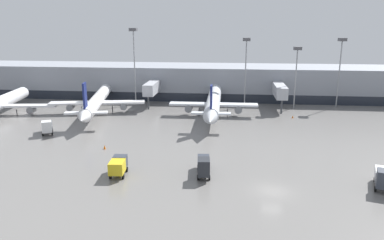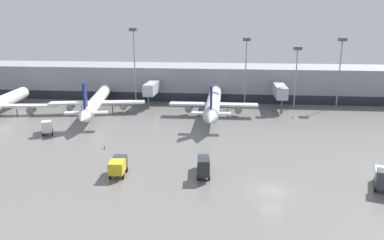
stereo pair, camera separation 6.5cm
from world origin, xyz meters
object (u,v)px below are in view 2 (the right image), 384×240
object	(u,v)px
service_truck_0	(204,165)
service_truck_2	(47,126)
parked_jet_2	(97,100)
traffic_cone_0	(105,147)
service_truck_3	(118,165)
apron_light_mast_0	(246,52)
traffic_cone_2	(293,117)
apron_light_mast_5	(341,52)
service_truck_1	(384,177)
apron_light_mast_4	(134,45)
parked_jet_1	(214,102)
apron_light_mast_7	(297,59)

from	to	relation	value
service_truck_0	service_truck_2	world-z (taller)	service_truck_0
parked_jet_2	traffic_cone_0	world-z (taller)	parked_jet_2
service_truck_3	apron_light_mast_0	bearing A→B (deg)	-26.17
traffic_cone_2	apron_light_mast_5	bearing A→B (deg)	45.66
service_truck_3	apron_light_mast_5	size ratio (longest dim) A/B	0.25
service_truck_3	traffic_cone_0	bearing A→B (deg)	23.25
parked_jet_2	apron_light_mast_0	size ratio (longest dim) A/B	2.27
service_truck_0	service_truck_1	world-z (taller)	service_truck_0
service_truck_0	service_truck_2	size ratio (longest dim) A/B	1.20
service_truck_0	apron_light_mast_4	size ratio (longest dim) A/B	0.31
service_truck_0	parked_jet_2	bearing A→B (deg)	-146.31
traffic_cone_2	apron_light_mast_5	world-z (taller)	apron_light_mast_5
parked_jet_1	apron_light_mast_7	xyz separation A→B (m)	(19.59, 10.18, 8.96)
service_truck_2	service_truck_1	bearing A→B (deg)	44.85
service_truck_2	service_truck_3	world-z (taller)	service_truck_2
service_truck_0	apron_light_mast_7	size ratio (longest dim) A/B	0.40
parked_jet_1	service_truck_3	bearing A→B (deg)	161.79
traffic_cone_2	apron_light_mast_0	distance (m)	20.55
service_truck_1	apron_light_mast_4	distance (m)	66.55
service_truck_0	apron_light_mast_5	world-z (taller)	apron_light_mast_5
parked_jet_1	apron_light_mast_5	xyz separation A→B (m)	(30.53, 12.87, 10.39)
service_truck_3	traffic_cone_2	size ratio (longest dim) A/B	7.16
parked_jet_2	traffic_cone_0	xyz separation A→B (m)	(10.17, -25.11, -2.70)
service_truck_2	apron_light_mast_5	size ratio (longest dim) A/B	0.29
parked_jet_2	service_truck_1	bearing A→B (deg)	-136.63
parked_jet_2	service_truck_0	xyz separation A→B (m)	(27.60, -34.57, -1.52)
apron_light_mast_5	service_truck_2	bearing A→B (deg)	-153.48
service_truck_3	apron_light_mast_0	xyz separation A→B (m)	(18.77, 47.57, 12.15)
apron_light_mast_7	service_truck_2	bearing A→B (deg)	-151.02
parked_jet_2	apron_light_mast_0	distance (m)	38.05
traffic_cone_2	parked_jet_2	bearing A→B (deg)	-179.86
apron_light_mast_0	apron_light_mast_7	distance (m)	12.35
apron_light_mast_5	apron_light_mast_0	bearing A→B (deg)	-176.62
service_truck_0	apron_light_mast_5	xyz separation A→B (m)	(30.14, 47.71, 12.11)
traffic_cone_2	apron_light_mast_7	bearing A→B (deg)	80.18
traffic_cone_2	apron_light_mast_4	xyz separation A→B (m)	(-38.69, 11.02, 14.95)
service_truck_1	apron_light_mast_4	world-z (taller)	apron_light_mast_4
service_truck_2	traffic_cone_2	size ratio (longest dim) A/B	8.41
service_truck_0	traffic_cone_2	xyz separation A→B (m)	(17.41, 34.68, -1.25)
parked_jet_1	service_truck_1	size ratio (longest dim) A/B	6.66
service_truck_1	apron_light_mast_7	xyz separation A→B (m)	(-4.06, 46.83, 10.67)
parked_jet_2	apron_light_mast_5	world-z (taller)	apron_light_mast_5
apron_light_mast_4	apron_light_mast_5	distance (m)	51.48
service_truck_0	apron_light_mast_4	xyz separation A→B (m)	(-21.28, 45.71, 13.69)
service_truck_2	traffic_cone_0	world-z (taller)	service_truck_2
traffic_cone_0	apron_light_mast_5	size ratio (longest dim) A/B	0.04
apron_light_mast_4	service_truck_3	bearing A→B (deg)	-78.55
apron_light_mast_5	service_truck_1	bearing A→B (deg)	-97.91
traffic_cone_0	apron_light_mast_7	distance (m)	52.40
service_truck_0	service_truck_1	distance (m)	23.32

